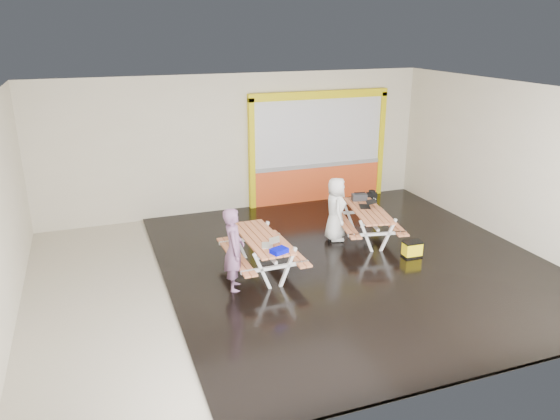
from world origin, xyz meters
name	(u,v)px	position (x,y,z in m)	size (l,w,h in m)	color
room	(297,187)	(0.00, 0.00, 1.75)	(10.02, 8.02, 3.52)	beige
deck	(352,262)	(1.25, 0.00, 0.03)	(7.50, 7.98, 0.05)	black
kiosk	(318,150)	(2.20, 3.93, 1.44)	(3.88, 0.16, 3.00)	#EA5120
picnic_table_left	(262,246)	(-0.64, 0.17, 0.59)	(1.34, 1.93, 0.76)	#CF7B50
picnic_table_right	(367,217)	(2.09, 0.96, 0.57)	(1.60, 2.06, 0.74)	#CF7B50
person_left	(234,250)	(-1.32, -0.32, 0.80)	(0.57, 0.37, 1.57)	#7B5175
person_right	(336,209)	(1.39, 1.14, 0.78)	(0.69, 0.45, 1.42)	white
laptop_left	(270,243)	(-0.63, -0.28, 0.81)	(0.40, 0.38, 0.14)	silver
laptop_right	(367,205)	(2.16, 1.12, 0.79)	(0.45, 0.42, 0.15)	black
blue_pouch	(279,251)	(-0.58, -0.65, 0.81)	(0.29, 0.20, 0.09)	#0004C2
toolbox	(359,197)	(2.22, 1.61, 0.82)	(0.37, 0.24, 0.20)	black
backpack	(372,199)	(2.64, 1.76, 0.68)	(0.29, 0.24, 0.41)	black
dark_case	(336,237)	(1.41, 1.14, 0.11)	(0.33, 0.25, 0.12)	black
fluke_bag	(412,249)	(2.50, -0.24, 0.21)	(0.40, 0.26, 0.33)	black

